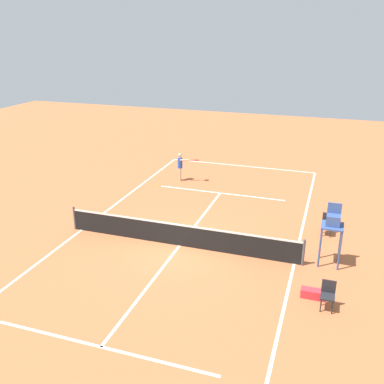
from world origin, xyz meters
name	(u,v)px	position (x,y,z in m)	size (l,w,h in m)	color
ground_plane	(180,246)	(0.00, 0.00, 0.00)	(60.00, 60.00, 0.00)	#B76038
court_lines	(180,245)	(0.00, 0.00, 0.00)	(9.36, 23.39, 0.01)	white
tennis_net	(180,235)	(0.00, 0.00, 0.50)	(9.96, 0.10, 1.07)	#4C4C51
player_serving	(181,165)	(2.73, -7.67, 0.98)	(1.30, 0.52, 1.65)	#D8A884
tennis_ball	(157,185)	(3.73, -6.40, 0.03)	(0.07, 0.07, 0.07)	#CCE033
umpire_chair	(333,225)	(-5.84, -0.45, 1.61)	(0.80, 0.80, 2.41)	#38518C
courtside_chair_near	(328,294)	(-5.91, 2.51, 0.53)	(0.44, 0.46, 0.95)	#262626
courtside_chair_mid	(327,223)	(-5.66, -3.01, 0.53)	(0.44, 0.46, 0.95)	#262626
equipment_bag	(312,294)	(-5.44, 2.05, 0.15)	(0.76, 0.32, 0.30)	red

